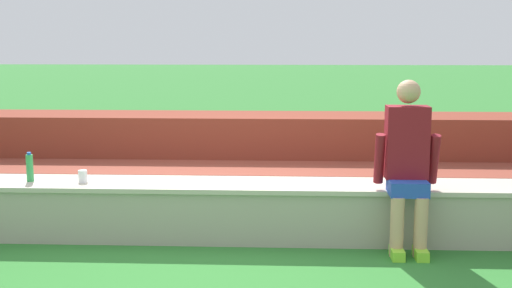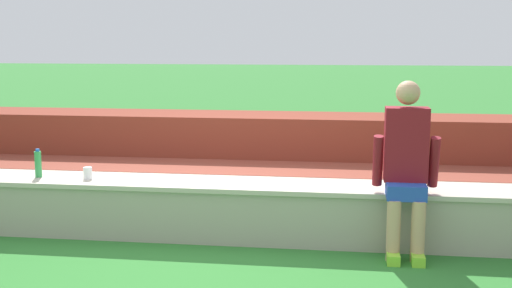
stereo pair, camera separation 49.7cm
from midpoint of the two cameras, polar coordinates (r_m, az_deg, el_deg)
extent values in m
plane|color=#2D752D|center=(5.58, -1.63, -8.94)|extent=(80.00, 80.00, 0.00)
cube|color=#A8A08E|center=(5.76, -1.21, -5.80)|extent=(9.37, 0.53, 0.49)
cube|color=#BCB39F|center=(5.71, -1.21, -3.56)|extent=(9.41, 0.57, 0.04)
cube|color=brown|center=(6.65, 0.03, -3.95)|extent=(11.92, 0.79, 0.45)
cube|color=maroon|center=(7.37, 0.87, -0.86)|extent=(11.92, 0.79, 0.90)
cylinder|color=tan|center=(5.31, 14.66, -7.42)|extent=(0.11, 0.11, 0.49)
cylinder|color=tan|center=(5.34, 16.69, -7.42)|extent=(0.11, 0.11, 0.49)
cube|color=#8CD833|center=(5.33, 14.62, -9.66)|extent=(0.10, 0.22, 0.08)
cube|color=#8CD833|center=(5.36, 16.65, -9.66)|extent=(0.10, 0.22, 0.08)
cube|color=#2347B2|center=(5.36, 15.65, -3.98)|extent=(0.31, 0.29, 0.12)
cube|color=maroon|center=(5.40, 15.66, -0.05)|extent=(0.34, 0.20, 0.60)
sphere|color=tan|center=(5.35, 15.85, 4.35)|extent=(0.19, 0.19, 0.19)
cylinder|color=maroon|center=(5.38, 13.28, -1.45)|extent=(0.08, 0.16, 0.43)
cylinder|color=maroon|center=(5.44, 17.94, -1.54)|extent=(0.08, 0.18, 0.43)
cylinder|color=green|center=(6.12, -16.43, -1.74)|extent=(0.06, 0.06, 0.24)
cylinder|color=blue|center=(6.10, -16.49, -0.53)|extent=(0.04, 0.04, 0.02)
cylinder|color=white|center=(5.94, -12.27, -2.54)|extent=(0.08, 0.08, 0.11)
camera|label=1|loc=(0.25, -87.45, 0.41)|focal=45.51mm
camera|label=2|loc=(0.25, 92.55, -0.41)|focal=45.51mm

